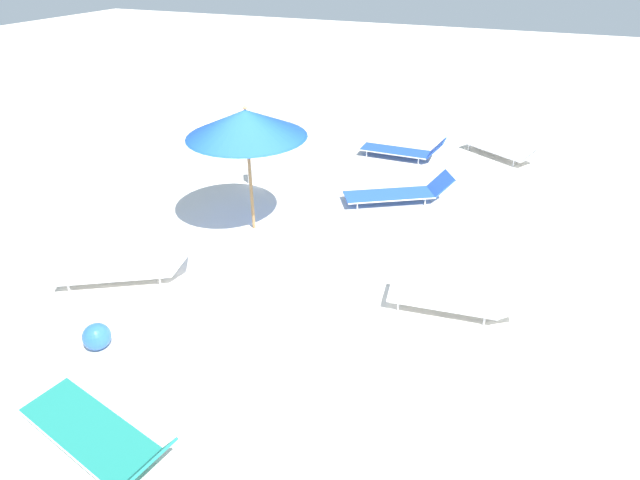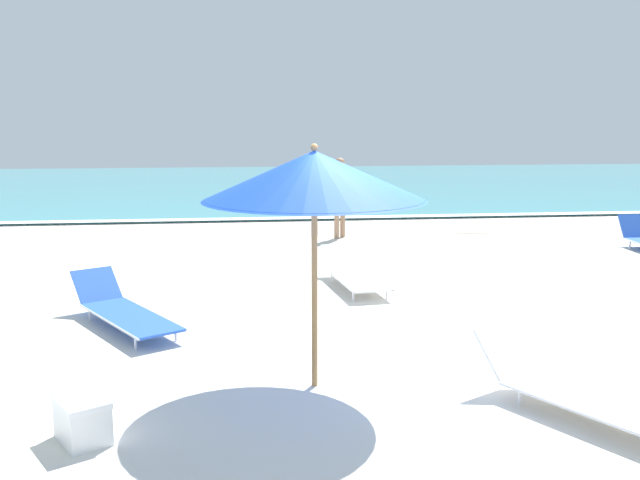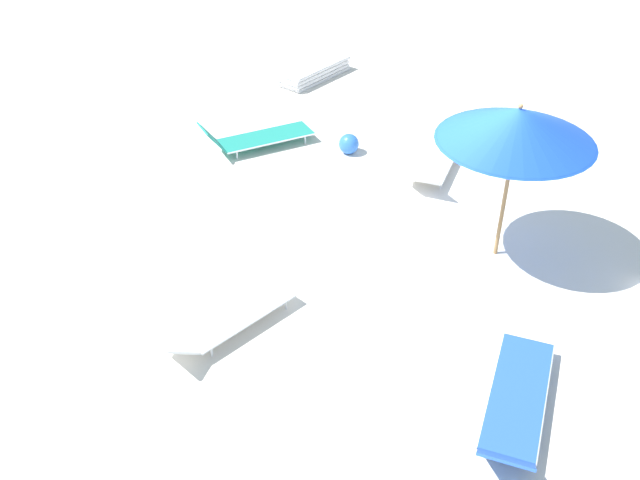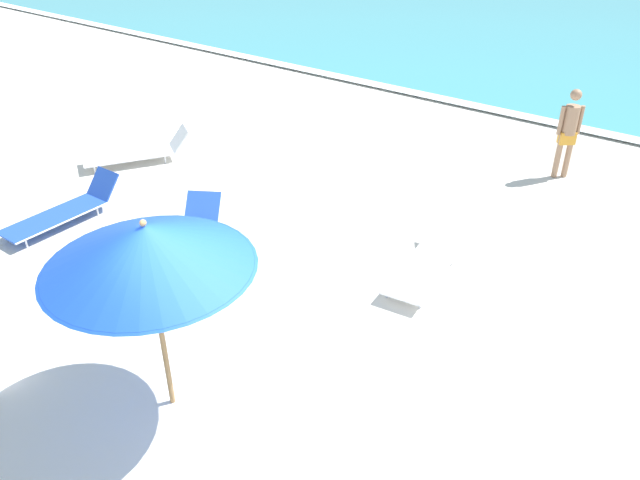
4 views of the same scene
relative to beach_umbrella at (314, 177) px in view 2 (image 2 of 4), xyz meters
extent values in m
cube|color=silver|center=(1.15, 0.67, -2.16)|extent=(60.00, 60.00, 0.16)
cube|color=#AFA492|center=(1.15, 9.97, -2.08)|extent=(57.00, 2.20, 0.00)
cube|color=#AFA492|center=(4.56, 8.03, -2.08)|extent=(1.67, 1.75, 0.00)
cube|color=teal|center=(1.15, 21.04, -2.05)|extent=(60.00, 19.26, 0.06)
cube|color=white|center=(1.15, 11.46, -2.02)|extent=(56.00, 0.44, 0.01)
cylinder|color=#9E7547|center=(0.00, 0.00, -1.04)|extent=(0.06, 0.06, 2.09)
cone|color=blue|center=(0.00, 0.00, 0.01)|extent=(2.15, 2.15, 0.47)
cylinder|color=#13359C|center=(0.00, 0.00, -0.22)|extent=(2.09, 2.09, 0.01)
sphere|color=#9E7547|center=(0.00, 0.00, 0.28)|extent=(0.07, 0.07, 0.07)
cube|color=white|center=(1.09, 3.85, -1.91)|extent=(0.79, 1.67, 0.03)
cylinder|color=silver|center=(0.79, 3.81, -1.91)|extent=(0.22, 1.60, 0.03)
cylinder|color=silver|center=(1.39, 3.88, -1.91)|extent=(0.22, 1.60, 0.03)
cube|color=white|center=(0.97, 4.86, -1.75)|extent=(0.63, 0.53, 0.35)
cylinder|color=silver|center=(0.91, 3.19, -2.00)|extent=(0.03, 0.03, 0.16)
cylinder|color=silver|center=(1.42, 3.26, -2.00)|extent=(0.03, 0.03, 0.16)
cylinder|color=silver|center=(0.76, 4.44, -2.00)|extent=(0.03, 0.03, 0.16)
cylinder|color=silver|center=(1.27, 4.50, -2.00)|extent=(0.03, 0.03, 0.16)
cube|color=blue|center=(-2.09, 2.12, -1.91)|extent=(1.48, 1.92, 0.03)
cylinder|color=silver|center=(-2.34, 1.96, -1.91)|extent=(0.99, 1.63, 0.03)
cylinder|color=silver|center=(-1.83, 2.27, -1.91)|extent=(0.99, 1.63, 0.03)
cube|color=blue|center=(-2.67, 3.09, -1.72)|extent=(0.71, 0.65, 0.41)
cylinder|color=silver|center=(-1.93, 1.36, -2.00)|extent=(0.03, 0.03, 0.16)
cylinder|color=silver|center=(-1.49, 1.62, -2.00)|extent=(0.03, 0.03, 0.16)
cylinder|color=silver|center=(-2.68, 2.61, -2.00)|extent=(0.03, 0.03, 0.16)
cylinder|color=silver|center=(-2.24, 2.88, -2.00)|extent=(0.03, 0.03, 0.16)
cube|color=blue|center=(7.45, 7.05, -1.68)|extent=(0.59, 0.36, 0.47)
cylinder|color=silver|center=(7.19, 6.70, -2.00)|extent=(0.03, 0.03, 0.16)
cube|color=white|center=(2.40, -1.22, -1.91)|extent=(1.43, 1.86, 0.03)
cylinder|color=silver|center=(2.14, -1.37, -1.91)|extent=(0.94, 1.57, 0.03)
cylinder|color=silver|center=(2.65, -1.07, -1.91)|extent=(0.94, 1.57, 0.03)
cube|color=white|center=(1.85, -0.29, -1.70)|extent=(0.68, 0.61, 0.45)
cylinder|color=silver|center=(1.82, -0.74, -2.00)|extent=(0.03, 0.03, 0.16)
cylinder|color=silver|center=(2.26, -0.48, -2.00)|extent=(0.03, 0.03, 0.16)
cylinder|color=#A37A5B|center=(1.59, 8.75, -1.63)|extent=(0.11, 0.11, 0.90)
cylinder|color=#A37A5B|center=(1.44, 8.62, -1.63)|extent=(0.11, 0.11, 0.90)
cube|color=gold|center=(1.51, 8.68, -1.26)|extent=(0.34, 0.33, 0.24)
cylinder|color=#A37A5B|center=(1.51, 8.68, -0.91)|extent=(0.27, 0.27, 0.55)
cylinder|color=#A37A5B|center=(1.65, 8.80, -0.91)|extent=(0.08, 0.08, 0.55)
cylinder|color=#A37A5B|center=(1.37, 8.56, -0.91)|extent=(0.08, 0.08, 0.55)
sphere|color=#A37A5B|center=(1.51, 8.68, -0.42)|extent=(0.21, 0.21, 0.21)
cube|color=white|center=(-2.03, -1.00, -1.92)|extent=(0.53, 0.59, 0.32)
cube|color=white|center=(-2.03, -1.00, -1.74)|extent=(0.56, 0.61, 0.05)
camera|label=1|loc=(7.36, 4.44, 2.71)|focal=28.00mm
camera|label=2|loc=(-0.73, -6.70, 0.56)|focal=40.00mm
camera|label=3|loc=(-5.08, 7.38, 4.14)|focal=40.00mm
camera|label=4|loc=(4.46, -3.13, 3.20)|focal=35.00mm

